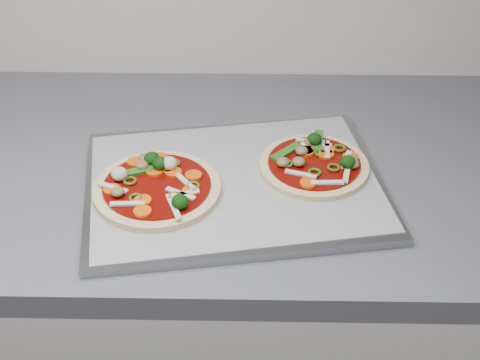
{
  "coord_description": "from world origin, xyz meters",
  "views": [
    {
      "loc": [
        0.61,
        0.42,
        1.51
      ],
      "look_at": [
        0.6,
        1.21,
        0.93
      ],
      "focal_mm": 50.0,
      "sensor_mm": 36.0,
      "label": 1
    }
  ],
  "objects": [
    {
      "name": "baking_tray",
      "position": [
        0.59,
        1.23,
        0.91
      ],
      "size": [
        0.49,
        0.39,
        0.01
      ],
      "primitive_type": "cube",
      "rotation": [
        0.0,
        0.0,
        0.16
      ],
      "color": "gray",
      "rests_on": "countertop"
    },
    {
      "name": "parchment",
      "position": [
        0.59,
        1.23,
        0.92
      ],
      "size": [
        0.47,
        0.38,
        0.0
      ],
      "primitive_type": "cube",
      "rotation": [
        0.0,
        0.0,
        0.18
      ],
      "color": "gray",
      "rests_on": "baking_tray"
    },
    {
      "name": "pizza_right",
      "position": [
        0.71,
        1.26,
        0.93
      ],
      "size": [
        0.18,
        0.18,
        0.03
      ],
      "rotation": [
        0.0,
        0.0,
        0.11
      ],
      "color": "tan",
      "rests_on": "parchment"
    },
    {
      "name": "pizza_left",
      "position": [
        0.48,
        1.2,
        0.93
      ],
      "size": [
        0.25,
        0.25,
        0.03
      ],
      "rotation": [
        0.0,
        0.0,
        0.43
      ],
      "color": "tan",
      "rests_on": "parchment"
    }
  ]
}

